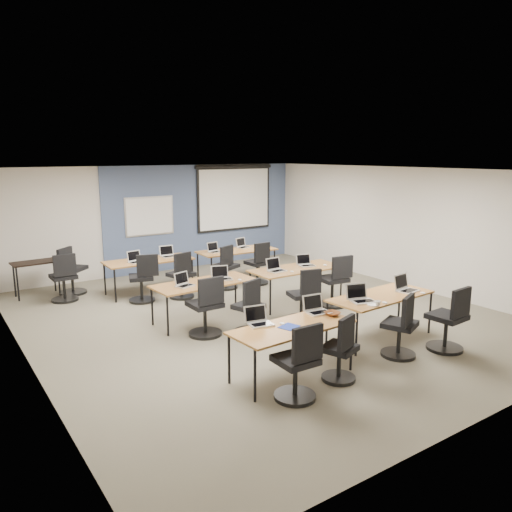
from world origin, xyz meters
TOP-DOWN VIEW (x-y plane):
  - floor at (0.00, 0.00)m, footprint 8.00×9.00m
  - ceiling at (0.00, 0.00)m, footprint 8.00×9.00m
  - wall_back at (0.00, 4.50)m, footprint 8.00×0.04m
  - wall_front at (0.00, -4.50)m, footprint 8.00×0.04m
  - wall_left at (-4.00, 0.00)m, footprint 0.04×9.00m
  - wall_right at (4.00, 0.00)m, footprint 0.04×9.00m
  - blue_accent_panel at (1.25, 4.47)m, footprint 5.50×0.04m
  - whiteboard at (-0.30, 4.43)m, footprint 1.28×0.03m
  - projector_screen at (2.20, 4.41)m, footprint 2.40×0.10m
  - training_table_front_left at (-1.11, -2.37)m, footprint 1.75×0.73m
  - training_table_front_right at (1.00, -2.04)m, footprint 1.86×0.77m
  - training_table_mid_left at (-0.99, 0.33)m, footprint 1.86×0.77m
  - training_table_mid_right at (1.10, 0.28)m, footprint 1.94×0.81m
  - training_table_back_left at (-1.06, 2.70)m, footprint 1.88×0.78m
  - training_table_back_right at (1.11, 2.58)m, footprint 1.88×0.78m
  - laptop_0 at (-1.45, -2.07)m, footprint 0.32×0.27m
  - mouse_0 at (-1.19, -2.25)m, footprint 0.08×0.10m
  - task_chair_0 at (-1.46, -2.93)m, footprint 0.53×0.53m
  - laptop_1 at (-0.46, -2.12)m, footprint 0.33×0.28m
  - mouse_1 at (-0.32, -2.23)m, footprint 0.08×0.10m
  - task_chair_1 at (-0.66, -2.86)m, footprint 0.48×0.46m
  - laptop_2 at (0.48, -2.08)m, footprint 0.36×0.30m
  - mouse_2 at (0.70, -2.38)m, footprint 0.09×0.11m
  - task_chair_2 at (0.64, -2.77)m, footprint 0.55×0.52m
  - laptop_3 at (1.54, -2.08)m, footprint 0.36×0.31m
  - mouse_3 at (1.64, -2.35)m, footprint 0.08×0.10m
  - task_chair_3 at (1.46, -3.01)m, footprint 0.56×0.56m
  - laptop_4 at (-1.40, 0.30)m, footprint 0.31×0.26m
  - mouse_4 at (-1.18, 0.10)m, footprint 0.09×0.11m
  - task_chair_4 at (-1.32, -0.35)m, footprint 0.56×0.56m
  - laptop_5 at (-0.61, 0.33)m, footprint 0.32×0.27m
  - mouse_5 at (-0.39, 0.08)m, footprint 0.07×0.10m
  - task_chair_5 at (-0.69, -0.68)m, footprint 0.50×0.49m
  - laptop_6 at (0.59, 0.30)m, footprint 0.33×0.28m
  - mouse_6 at (0.80, 0.05)m, footprint 0.07×0.10m
  - task_chair_6 at (0.53, -0.65)m, footprint 0.49×0.49m
  - laptop_7 at (1.37, 0.32)m, footprint 0.31×0.26m
  - mouse_7 at (1.72, 0.12)m, footprint 0.07×0.10m
  - task_chair_7 at (1.58, -0.33)m, footprint 0.57×0.57m
  - laptop_8 at (-1.39, 2.62)m, footprint 0.31×0.27m
  - mouse_8 at (-1.16, 2.49)m, footprint 0.09×0.12m
  - task_chair_8 at (-1.45, 2.09)m, footprint 0.55×0.53m
  - laptop_9 at (-0.58, 2.77)m, footprint 0.32×0.27m
  - mouse_9 at (-0.30, 2.54)m, footprint 0.08×0.11m
  - task_chair_9 at (-0.68, 1.89)m, footprint 0.53×0.52m
  - laptop_10 at (0.54, 2.64)m, footprint 0.30×0.25m
  - mouse_10 at (0.73, 2.55)m, footprint 0.06×0.10m
  - task_chair_10 at (0.47, 2.00)m, footprint 0.57×0.53m
  - laptop_11 at (1.39, 2.76)m, footprint 0.31×0.26m
  - mouse_11 at (1.75, 2.50)m, footprint 0.09×0.11m
  - task_chair_11 at (1.30, 1.93)m, footprint 0.52×0.52m
  - blue_mousepad at (-1.17, -2.38)m, footprint 0.31×0.28m
  - snack_bowl at (-0.37, -2.35)m, footprint 0.23×0.23m
  - snack_plate at (0.48, -2.33)m, footprint 0.19×0.19m
  - coffee_cup at (0.49, -2.42)m, footprint 0.08×0.08m
  - utility_table at (-3.16, 3.79)m, footprint 0.93×0.52m
  - spare_chair_a at (-2.52, 3.52)m, footprint 0.68×0.58m
  - spare_chair_b at (-2.77, 3.04)m, footprint 0.54×0.54m

SIDE VIEW (x-z plane):
  - floor at x=0.00m, z-range -0.01..0.01m
  - task_chair_1 at x=-0.66m, z-range -0.09..0.86m
  - task_chair_5 at x=-0.69m, z-range -0.09..0.89m
  - task_chair_6 at x=0.53m, z-range -0.09..0.89m
  - task_chair_2 at x=0.64m, z-range -0.09..0.91m
  - task_chair_9 at x=-0.68m, z-range -0.09..0.92m
  - task_chair_11 at x=1.30m, z-range -0.09..0.92m
  - task_chair_0 at x=-1.46m, z-range -0.09..0.92m
  - task_chair_8 at x=-1.45m, z-range -0.09..0.92m
  - task_chair_10 at x=0.47m, z-range -0.09..0.92m
  - spare_chair_b at x=-2.77m, z-range -0.09..0.93m
  - task_chair_3 at x=1.46m, z-range -0.09..0.95m
  - task_chair_4 at x=-1.32m, z-range -0.09..0.95m
  - task_chair_7 at x=1.58m, z-range -0.09..0.96m
  - spare_chair_a at x=-2.52m, z-range -0.09..0.97m
  - utility_table at x=-3.16m, z-range 0.28..1.03m
  - training_table_front_left at x=-1.11m, z-range 0.32..1.05m
  - training_table_front_right at x=1.00m, z-range 0.32..1.05m
  - training_table_mid_left at x=-0.99m, z-range 0.32..1.05m
  - training_table_back_left at x=-1.06m, z-range 0.32..1.05m
  - training_table_back_right at x=1.11m, z-range 0.32..1.05m
  - training_table_mid_right at x=1.10m, z-range 0.32..1.05m
  - blue_mousepad at x=-1.17m, z-range 0.73..0.74m
  - snack_plate at x=0.48m, z-range 0.73..0.74m
  - mouse_6 at x=0.80m, z-range 0.73..0.76m
  - mouse_0 at x=-1.19m, z-range 0.73..0.76m
  - mouse_1 at x=-0.32m, z-range 0.73..0.76m
  - mouse_3 at x=1.64m, z-range 0.73..0.76m
  - mouse_7 at x=1.72m, z-range 0.73..0.76m
  - mouse_5 at x=-0.39m, z-range 0.73..0.76m
  - mouse_2 at x=0.70m, z-range 0.72..0.76m
  - mouse_11 at x=1.75m, z-range 0.72..0.76m
  - mouse_4 at x=-1.18m, z-range 0.72..0.76m
  - mouse_8 at x=-1.16m, z-range 0.72..0.76m
  - mouse_9 at x=-0.30m, z-range 0.72..0.76m
  - mouse_10 at x=0.73m, z-range 0.72..0.76m
  - snack_bowl at x=-0.37m, z-range 0.73..0.78m
  - coffee_cup at x=0.49m, z-range 0.74..0.81m
  - laptop_10 at x=0.54m, z-range 0.67..0.90m
  - laptop_4 at x=-1.40m, z-range 0.67..0.91m
  - laptop_11 at x=1.39m, z-range 0.67..0.91m
  - laptop_7 at x=1.37m, z-range 0.67..0.91m
  - laptop_8 at x=-1.39m, z-range 0.67..0.91m
  - laptop_0 at x=-1.45m, z-range 0.67..0.91m
  - laptop_9 at x=-0.58m, z-range 0.67..0.91m
  - laptop_5 at x=-0.61m, z-range 0.67..0.91m
  - laptop_1 at x=-0.46m, z-range 0.67..0.92m
  - laptop_6 at x=0.59m, z-range 0.67..0.92m
  - laptop_2 at x=0.48m, z-range 0.66..0.93m
  - laptop_3 at x=1.54m, z-range 0.66..0.93m
  - wall_back at x=0.00m, z-range 0.00..2.70m
  - wall_front at x=0.00m, z-range 0.00..2.70m
  - wall_left at x=-4.00m, z-range 0.00..2.70m
  - wall_right at x=4.00m, z-range 0.00..2.70m
  - blue_accent_panel at x=1.25m, z-range 0.00..2.70m
  - whiteboard at x=-0.30m, z-range 0.96..1.94m
  - projector_screen at x=2.20m, z-range 0.98..2.80m
  - ceiling at x=0.00m, z-range 2.69..2.71m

